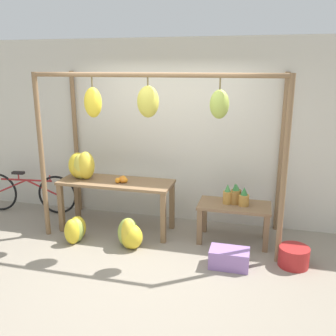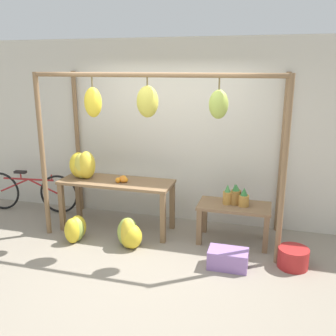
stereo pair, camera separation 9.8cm
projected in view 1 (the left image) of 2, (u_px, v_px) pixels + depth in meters
The scene contains 13 objects.
ground_plane at pixel (143, 264), 4.67m from camera, with size 20.00×20.00×0.00m, color gray.
shop_wall_back at pixel (173, 132), 5.79m from camera, with size 8.00×0.08×2.80m.
stall_awning at pixel (155, 122), 4.88m from camera, with size 3.32×1.16×2.32m.
display_table_main at pixel (116, 189), 5.51m from camera, with size 1.67×0.60×0.77m.
display_table_side at pixel (234, 212), 5.18m from camera, with size 0.99×0.52×0.55m.
banana_pile_on_table at pixel (81, 166), 5.55m from camera, with size 0.50×0.38×0.42m.
orange_pile at pixel (122, 180), 5.40m from camera, with size 0.17×0.19×0.08m.
pineapple_cluster at pixel (236, 196), 5.13m from camera, with size 0.36×0.19×0.30m.
banana_pile_ground_left at pixel (76, 230), 5.24m from camera, with size 0.33×0.45×0.36m.
banana_pile_ground_right at pixel (129, 234), 5.06m from camera, with size 0.45×0.41×0.42m.
fruit_crate_white at pixel (229, 258), 4.59m from camera, with size 0.48×0.29×0.23m.
blue_bucket at pixel (294, 257), 4.61m from camera, with size 0.37×0.37×0.25m.
parked_bicycle at pixel (27, 192), 6.26m from camera, with size 1.70×0.22×0.70m.
Camera 1 is at (1.34, -3.98, 2.39)m, focal length 40.00 mm.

